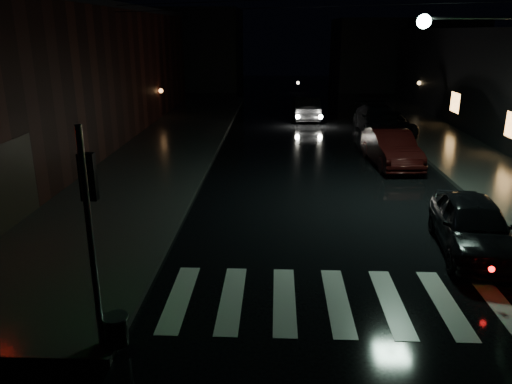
# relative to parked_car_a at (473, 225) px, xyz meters

# --- Properties ---
(ground) EXTENTS (120.00, 120.00, 0.00)m
(ground) POSITION_rel_parked_car_a_xyz_m (-6.37, -3.39, -0.76)
(ground) COLOR black
(ground) RESTS_ON ground
(sidewalk_left) EXTENTS (6.00, 44.00, 0.15)m
(sidewalk_left) POSITION_rel_parked_car_a_xyz_m (-11.37, 10.61, -0.69)
(sidewalk_left) COLOR #282826
(sidewalk_left) RESTS_ON ground
(sidewalk_right) EXTENTS (4.00, 44.00, 0.15)m
(sidewalk_right) POSITION_rel_parked_car_a_xyz_m (3.63, 10.61, -0.69)
(sidewalk_right) COLOR #282826
(sidewalk_right) RESTS_ON ground
(building_left) EXTENTS (10.00, 36.00, 7.00)m
(building_left) POSITION_rel_parked_car_a_xyz_m (-18.37, 12.61, 2.74)
(building_left) COLOR black
(building_left) RESTS_ON ground
(building_far_left) EXTENTS (14.00, 10.00, 8.00)m
(building_far_left) POSITION_rel_parked_car_a_xyz_m (-16.37, 41.61, 3.24)
(building_far_left) COLOR black
(building_far_left) RESTS_ON ground
(building_far_right) EXTENTS (14.00, 10.00, 7.00)m
(building_far_right) POSITION_rel_parked_car_a_xyz_m (7.63, 41.61, 2.74)
(building_far_right) COLOR black
(building_far_right) RESTS_ON ground
(crosswalk) EXTENTS (9.00, 3.00, 0.01)m
(crosswalk) POSITION_rel_parked_car_a_xyz_m (-3.37, -2.89, -0.76)
(crosswalk) COLOR beige
(crosswalk) RESTS_ON ground
(signal_pole_corner) EXTENTS (0.68, 0.61, 4.20)m
(signal_pole_corner) POSITION_rel_parked_car_a_xyz_m (-8.51, -4.85, 0.78)
(signal_pole_corner) COLOR slate
(signal_pole_corner) RESTS_ON ground
(parked_car_a) EXTENTS (2.31, 4.66, 1.53)m
(parked_car_a) POSITION_rel_parked_car_a_xyz_m (0.00, 0.00, 0.00)
(parked_car_a) COLOR black
(parked_car_a) RESTS_ON ground
(parked_car_b) EXTENTS (2.01, 4.93, 1.59)m
(parked_car_b) POSITION_rel_parked_car_a_xyz_m (-0.22, 9.25, 0.03)
(parked_car_b) COLOR black
(parked_car_b) RESTS_ON ground
(parked_car_c) EXTENTS (2.40, 5.56, 1.60)m
(parked_car_c) POSITION_rel_parked_car_a_xyz_m (0.65, 17.00, 0.03)
(parked_car_c) COLOR black
(parked_car_c) RESTS_ON ground
(parked_car_d) EXTENTS (2.46, 4.93, 1.34)m
(parked_car_d) POSITION_rel_parked_car_a_xyz_m (1.23, 16.13, -0.09)
(parked_car_d) COLOR black
(parked_car_d) RESTS_ON ground
(oncoming_car) EXTENTS (1.81, 4.83, 1.58)m
(oncoming_car) POSITION_rel_parked_car_a_xyz_m (-3.42, 21.37, 0.03)
(oncoming_car) COLOR black
(oncoming_car) RESTS_ON ground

